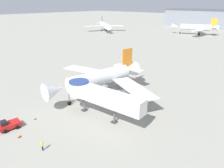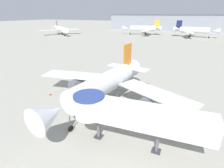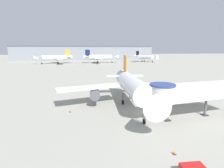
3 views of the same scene
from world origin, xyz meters
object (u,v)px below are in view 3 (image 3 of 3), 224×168
traffic_cone_port_wing (70,110)px  background_jet_gold_tail (55,58)px  main_airplane (132,86)px  traffic_cone_near_nose (174,152)px  background_jet_black_tail (145,57)px  background_jet_navy_tail (100,57)px  jet_bridge (189,92)px

traffic_cone_port_wing → background_jet_gold_tail: 121.01m
background_jet_gold_tail → main_airplane: bearing=-5.2°
main_airplane → traffic_cone_near_nose: (-1.03, -17.44, -4.04)m
traffic_cone_near_nose → background_jet_gold_tail: 139.15m
background_jet_black_tail → background_jet_gold_tail: (-81.74, -5.25, 0.50)m
traffic_cone_port_wing → background_jet_black_tail: size_ratio=0.02×
traffic_cone_near_nose → background_jet_navy_tail: background_jet_navy_tail is taller
main_airplane → jet_bridge: (7.35, -8.16, 0.32)m
traffic_cone_near_nose → traffic_cone_port_wing: traffic_cone_port_wing is taller
traffic_cone_near_nose → jet_bridge: bearing=47.9°
background_jet_navy_tail → background_jet_black_tail: bearing=-77.5°
traffic_cone_port_wing → background_jet_navy_tail: size_ratio=0.02×
jet_bridge → background_jet_gold_tail: background_jet_gold_tail is taller
background_jet_black_tail → background_jet_gold_tail: background_jet_gold_tail is taller
main_airplane → background_jet_gold_tail: background_jet_gold_tail is taller
traffic_cone_port_wing → background_jet_navy_tail: (24.80, 119.42, 4.70)m
background_jet_gold_tail → background_jet_black_tail: bearing=76.5°
traffic_cone_near_nose → background_jet_gold_tail: size_ratio=0.02×
main_airplane → background_jet_navy_tail: (12.13, 118.67, 0.69)m
jet_bridge → background_jet_gold_tail: size_ratio=0.54×
traffic_cone_port_wing → background_jet_black_tail: (69.17, 125.51, 4.17)m
main_airplane → jet_bridge: 10.99m
jet_bridge → traffic_cone_near_nose: (-8.38, -9.27, -4.36)m
main_airplane → background_jet_gold_tail: size_ratio=0.99×
jet_bridge → background_jet_navy_tail: background_jet_navy_tail is taller
background_jet_black_tail → traffic_cone_near_nose: bearing=-137.8°
jet_bridge → background_jet_navy_tail: (4.78, 126.83, 0.37)m
background_jet_black_tail → background_jet_gold_tail: size_ratio=0.89×
traffic_cone_near_nose → background_jet_black_tail: size_ratio=0.02×
traffic_cone_port_wing → main_airplane: bearing=3.4°
background_jet_navy_tail → traffic_cone_port_wing: bearing=173.0°
background_jet_gold_tail → background_jet_navy_tail: bearing=71.5°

